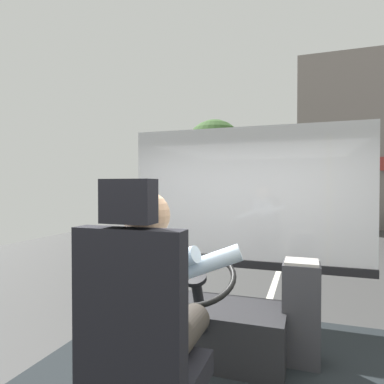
# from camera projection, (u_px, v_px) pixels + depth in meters

# --- Properties ---
(ground) EXTENTS (18.00, 44.00, 0.06)m
(ground) POSITION_uv_depth(u_px,v_px,m) (286.00, 251.00, 10.33)
(ground) COLOR #3A3A3A
(driver_seat) EXTENTS (0.48, 0.48, 1.36)m
(driver_seat) POSITION_uv_depth(u_px,v_px,m) (141.00, 355.00, 1.46)
(driver_seat) COLOR black
(driver_seat) RESTS_ON bus_floor
(bus_driver) EXTENTS (0.78, 0.60, 0.81)m
(bus_driver) POSITION_uv_depth(u_px,v_px,m) (153.00, 300.00, 1.57)
(bus_driver) COLOR #332D28
(bus_driver) RESTS_ON driver_seat
(steering_console) EXTENTS (1.10, 1.00, 0.86)m
(steering_console) POSITION_uv_depth(u_px,v_px,m) (213.00, 328.00, 2.60)
(steering_console) COLOR black
(steering_console) RESTS_ON bus_floor
(fare_box) EXTENTS (0.27, 0.26, 0.77)m
(fare_box) POSITION_uv_depth(u_px,v_px,m) (301.00, 311.00, 2.52)
(fare_box) COLOR #333338
(fare_box) RESTS_ON bus_floor
(windshield_panel) EXTENTS (2.50, 0.08, 1.48)m
(windshield_panel) POSITION_uv_depth(u_px,v_px,m) (245.00, 213.00, 3.51)
(windshield_panel) COLOR silver
(street_tree) EXTENTS (2.42, 2.42, 4.73)m
(street_tree) POSITION_uv_depth(u_px,v_px,m) (214.00, 150.00, 13.89)
(street_tree) COLOR #4C3828
(street_tree) RESTS_ON ground
(parked_car_red) EXTENTS (1.95, 3.95, 1.30)m
(parked_car_red) POSITION_uv_depth(u_px,v_px,m) (382.00, 207.00, 20.21)
(parked_car_red) COLOR maroon
(parked_car_red) RESTS_ON ground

